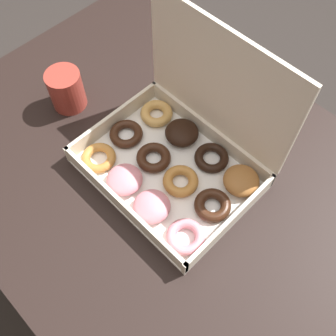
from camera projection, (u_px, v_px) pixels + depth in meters
ground_plane at (159, 261)px, 1.48m from camera, size 8.00×8.00×0.00m
dining_table at (153, 185)px, 0.95m from camera, size 0.99×0.77×0.73m
donut_box at (179, 153)px, 0.80m from camera, size 0.35×0.27×0.30m
coffee_mug at (66, 89)px, 0.89m from camera, size 0.08×0.08×0.09m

